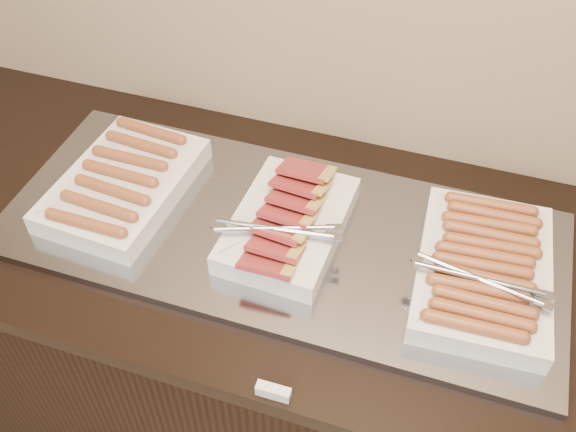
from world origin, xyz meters
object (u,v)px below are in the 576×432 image
(counter, at_px, (287,350))
(dish_left, at_px, (124,183))
(dish_right, at_px, (483,270))
(dish_center, at_px, (288,223))
(warming_tray, at_px, (280,233))

(counter, distance_m, dish_left, 0.63)
(dish_right, bearing_deg, dish_center, 177.24)
(warming_tray, height_order, dish_center, dish_center)
(counter, bearing_deg, dish_right, -0.47)
(counter, relative_size, dish_left, 5.32)
(warming_tray, bearing_deg, dish_right, -0.45)
(counter, height_order, dish_right, dish_right)
(counter, distance_m, dish_center, 0.50)
(warming_tray, relative_size, dish_right, 3.05)
(warming_tray, height_order, dish_left, dish_left)
(warming_tray, relative_size, dish_left, 3.10)
(dish_left, bearing_deg, dish_right, 3.13)
(counter, xyz_separation_m, dish_center, (0.00, -0.00, 0.50))
(dish_left, height_order, dish_right, dish_right)
(warming_tray, distance_m, dish_center, 0.05)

